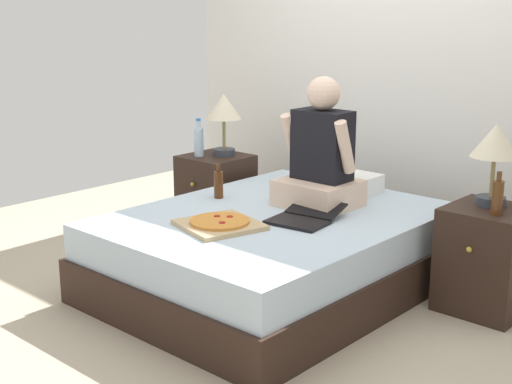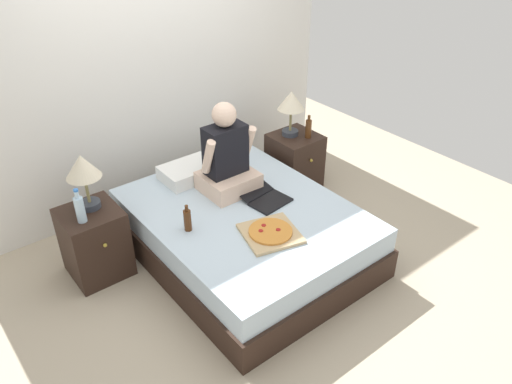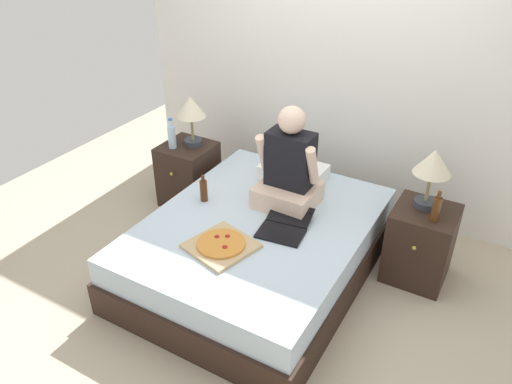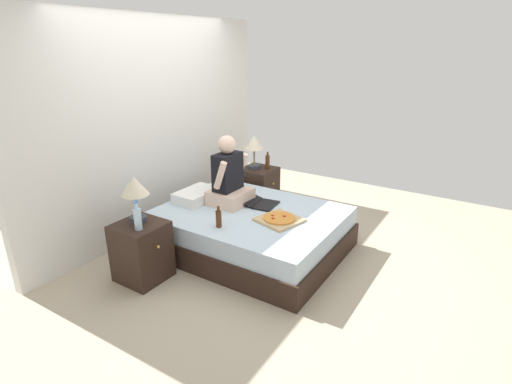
% 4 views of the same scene
% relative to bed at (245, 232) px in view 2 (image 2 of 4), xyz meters
% --- Properties ---
extents(ground_plane, '(5.76, 5.76, 0.00)m').
position_rel_bed_xyz_m(ground_plane, '(0.00, 0.00, -0.23)').
color(ground_plane, tan).
extents(wall_back, '(3.76, 0.12, 2.50)m').
position_rel_bed_xyz_m(wall_back, '(0.00, 1.34, 1.02)').
color(wall_back, silver).
rests_on(wall_back, ground).
extents(bed, '(1.53, 1.95, 0.46)m').
position_rel_bed_xyz_m(bed, '(0.00, 0.00, 0.00)').
color(bed, black).
rests_on(bed, ground).
extents(nightstand_left, '(0.44, 0.47, 0.58)m').
position_rel_bed_xyz_m(nightstand_left, '(-1.06, 0.56, 0.06)').
color(nightstand_left, black).
rests_on(nightstand_left, ground).
extents(lamp_on_left_nightstand, '(0.26, 0.26, 0.45)m').
position_rel_bed_xyz_m(lamp_on_left_nightstand, '(-1.02, 0.61, 0.68)').
color(lamp_on_left_nightstand, '#333842').
rests_on(lamp_on_left_nightstand, nightstand_left).
extents(water_bottle, '(0.07, 0.07, 0.28)m').
position_rel_bed_xyz_m(water_bottle, '(-1.14, 0.47, 0.47)').
color(water_bottle, silver).
rests_on(water_bottle, nightstand_left).
extents(nightstand_right, '(0.44, 0.47, 0.58)m').
position_rel_bed_xyz_m(nightstand_right, '(1.06, 0.56, 0.06)').
color(nightstand_right, black).
rests_on(nightstand_right, ground).
extents(lamp_on_right_nightstand, '(0.26, 0.26, 0.45)m').
position_rel_bed_xyz_m(lamp_on_right_nightstand, '(1.03, 0.61, 0.68)').
color(lamp_on_right_nightstand, '#333842').
rests_on(lamp_on_right_nightstand, nightstand_right).
extents(beer_bottle, '(0.06, 0.06, 0.23)m').
position_rel_bed_xyz_m(beer_bottle, '(1.13, 0.46, 0.45)').
color(beer_bottle, '#512D14').
rests_on(beer_bottle, nightstand_right).
extents(pillow, '(0.52, 0.34, 0.12)m').
position_rel_bed_xyz_m(pillow, '(-0.06, 0.70, 0.30)').
color(pillow, white).
rests_on(pillow, bed).
extents(person_seated, '(0.47, 0.40, 0.78)m').
position_rel_bed_xyz_m(person_seated, '(0.07, 0.33, 0.52)').
color(person_seated, beige).
rests_on(person_seated, bed).
extents(laptop, '(0.37, 0.45, 0.07)m').
position_rel_bed_xyz_m(laptop, '(0.21, 0.00, 0.26)').
color(laptop, black).
rests_on(laptop, bed).
extents(pizza_box, '(0.49, 0.49, 0.05)m').
position_rel_bed_xyz_m(pizza_box, '(-0.06, -0.40, 0.25)').
color(pizza_box, tan).
rests_on(pizza_box, bed).
extents(beer_bottle_on_bed, '(0.06, 0.06, 0.22)m').
position_rel_bed_xyz_m(beer_bottle_on_bed, '(-0.51, 0.04, 0.33)').
color(beer_bottle_on_bed, '#4C2811').
rests_on(beer_bottle_on_bed, bed).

